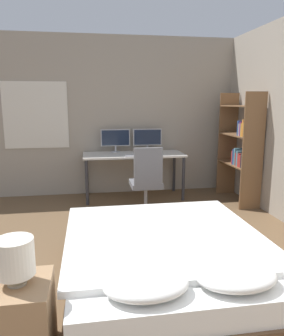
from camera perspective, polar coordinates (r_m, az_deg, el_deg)
The scene contains 11 objects.
wall_back at distance 5.81m, azimuth -1.64°, elevation 8.96°, with size 12.00×0.08×2.70m.
bed at distance 2.97m, azimuth 4.17°, elevation -16.05°, with size 1.71×1.96×0.54m.
nightstand at distance 2.38m, azimuth -20.42°, elevation -23.77°, with size 0.39×0.43×0.52m.
bedside_lamp at distance 2.17m, azimuth -21.24°, elevation -14.31°, with size 0.23×0.23×0.29m.
desk at distance 5.47m, azimuth -1.47°, elevation 1.68°, with size 1.66×0.69×0.76m.
monitor_left at distance 5.63m, azimuth -4.65°, elevation 5.08°, with size 0.50×0.16×0.39m.
monitor_right at distance 5.71m, azimuth 0.96°, elevation 5.20°, with size 0.50×0.16×0.39m.
keyboard at distance 5.22m, azimuth -1.10°, elevation 2.20°, with size 0.35×0.13×0.02m.
computer_mouse at distance 5.26m, azimuth 1.73°, elevation 2.38°, with size 0.07×0.05×0.04m.
office_chair at distance 4.73m, azimuth 0.78°, elevation -3.44°, with size 0.52×0.52×0.99m.
bookshelf at distance 5.39m, azimuth 17.07°, elevation 3.87°, with size 0.34×0.92×1.75m.
Camera 1 is at (-0.81, -1.35, 1.61)m, focal length 35.00 mm.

